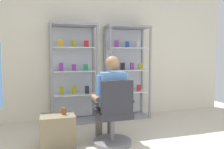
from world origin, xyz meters
TOP-DOWN VIEW (x-y plane):
  - back_wall at (0.00, 3.00)m, footprint 6.00×0.10m
  - display_cabinet_left at (-0.55, 2.76)m, footprint 0.90×0.45m
  - display_cabinet_right at (0.55, 2.76)m, footprint 0.90×0.45m
  - office_chair at (-0.17, 1.34)m, footprint 0.56×0.56m
  - seated_shopkeeper at (-0.17, 1.50)m, footprint 0.49×0.57m
  - storage_crate at (-0.94, 1.55)m, footprint 0.48×0.38m
  - tea_glass at (-0.85, 1.56)m, footprint 0.06×0.06m

SIDE VIEW (x-z plane):
  - storage_crate at x=-0.94m, z-range 0.00..0.45m
  - office_chair at x=-0.17m, z-range -0.09..0.87m
  - tea_glass at x=-0.85m, z-range 0.45..0.55m
  - seated_shopkeeper at x=-0.17m, z-range 0.07..1.36m
  - display_cabinet_right at x=0.55m, z-range 0.01..1.91m
  - display_cabinet_left at x=-0.55m, z-range 0.01..1.91m
  - back_wall at x=0.00m, z-range 0.00..2.70m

